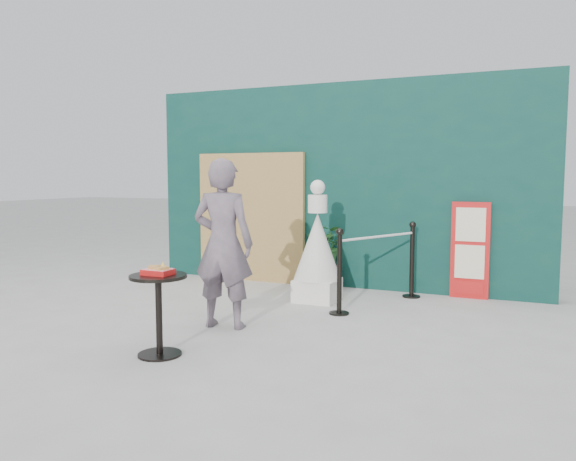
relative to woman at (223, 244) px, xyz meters
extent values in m
plane|color=#ADAAA5|center=(0.39, -0.36, -0.92)|extent=(60.00, 60.00, 0.00)
cube|color=#0A302D|center=(0.39, 2.79, 0.58)|extent=(6.00, 0.30, 3.00)
cube|color=tan|center=(-1.01, 2.58, 0.08)|extent=(1.80, 0.08, 2.00)
imported|color=slate|center=(0.00, 0.00, 0.00)|extent=(0.72, 0.53, 1.83)
cube|color=red|center=(2.29, 2.60, -0.27)|extent=(0.50, 0.06, 1.30)
cube|color=beige|center=(2.29, 2.57, 0.08)|extent=(0.38, 0.02, 0.45)
cube|color=beige|center=(2.29, 2.57, -0.42)|extent=(0.38, 0.02, 0.45)
cube|color=red|center=(2.29, 2.57, -0.77)|extent=(0.38, 0.02, 0.18)
cube|color=white|center=(0.47, 1.62, -0.77)|extent=(0.53, 0.53, 0.29)
cone|color=silver|center=(0.47, 1.62, -0.19)|extent=(0.62, 0.62, 0.88)
cylinder|color=white|center=(0.47, 1.62, 0.37)|extent=(0.25, 0.25, 0.23)
sphere|color=white|center=(0.47, 1.62, 0.58)|extent=(0.19, 0.19, 0.19)
cylinder|color=black|center=(-0.05, -1.09, -0.91)|extent=(0.40, 0.40, 0.02)
cylinder|color=black|center=(-0.05, -1.09, -0.56)|extent=(0.06, 0.06, 0.72)
cylinder|color=black|center=(-0.05, -1.09, -0.18)|extent=(0.52, 0.52, 0.03)
cube|color=red|center=(-0.05, -1.09, -0.14)|extent=(0.26, 0.19, 0.05)
cube|color=red|center=(-0.05, -1.09, -0.11)|extent=(0.24, 0.17, 0.00)
cube|color=#E09752|center=(-0.09, -1.08, -0.10)|extent=(0.15, 0.14, 0.02)
cube|color=#DABB50|center=(0.00, -1.11, -0.10)|extent=(0.13, 0.13, 0.02)
cone|color=yellow|center=(-0.03, -1.04, -0.08)|extent=(0.06, 0.06, 0.06)
cylinder|color=brown|center=(0.32, 2.47, -0.78)|extent=(0.34, 0.34, 0.28)
cylinder|color=brown|center=(0.32, 2.47, -0.61)|extent=(0.37, 0.37, 0.05)
imported|color=#275926|center=(0.32, 2.47, -0.28)|extent=(0.55, 0.48, 0.61)
cylinder|color=black|center=(0.97, 1.05, -0.91)|extent=(0.24, 0.24, 0.02)
cylinder|color=black|center=(0.97, 1.05, -0.44)|extent=(0.06, 0.06, 0.96)
sphere|color=black|center=(0.97, 1.05, 0.07)|extent=(0.09, 0.09, 0.09)
cylinder|color=black|center=(1.57, 2.35, -0.91)|extent=(0.24, 0.24, 0.02)
cylinder|color=black|center=(1.57, 2.35, -0.44)|extent=(0.06, 0.06, 0.96)
sphere|color=black|center=(1.57, 2.35, 0.07)|extent=(0.09, 0.09, 0.09)
cylinder|color=silver|center=(1.27, 1.70, -0.04)|extent=(0.63, 1.31, 0.03)
camera|label=1|loc=(3.05, -5.21, 0.72)|focal=35.00mm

